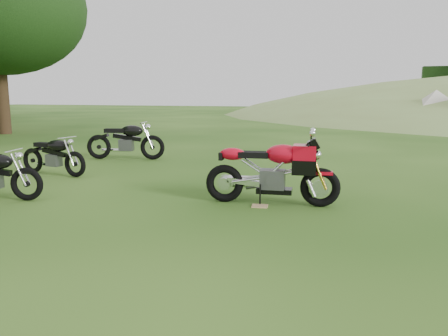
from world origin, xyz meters
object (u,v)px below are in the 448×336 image
(vintage_moto_d, at_px, (125,140))
(tent_mid, at_px, (435,107))
(plywood_board, at_px, (260,206))
(sport_motorcycle, at_px, (272,167))
(vintage_moto_c, at_px, (53,154))

(vintage_moto_d, relative_size, tent_mid, 0.81)
(tent_mid, bearing_deg, plywood_board, -115.18)
(plywood_board, relative_size, tent_mid, 0.10)
(sport_motorcycle, xyz_separation_m, tent_mid, (4.70, 19.20, 0.50))
(sport_motorcycle, distance_m, tent_mid, 19.77)
(vintage_moto_d, bearing_deg, sport_motorcycle, -50.65)
(vintage_moto_d, bearing_deg, tent_mid, 44.24)
(plywood_board, height_order, vintage_moto_d, vintage_moto_d)
(plywood_board, distance_m, vintage_moto_c, 5.18)
(vintage_moto_c, relative_size, vintage_moto_d, 0.84)
(sport_motorcycle, relative_size, plywood_board, 8.20)
(vintage_moto_d, bearing_deg, plywood_board, -53.07)
(sport_motorcycle, xyz_separation_m, vintage_moto_d, (-4.87, 3.60, -0.07))
(sport_motorcycle, bearing_deg, tent_mid, 69.90)
(sport_motorcycle, distance_m, vintage_moto_d, 6.06)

